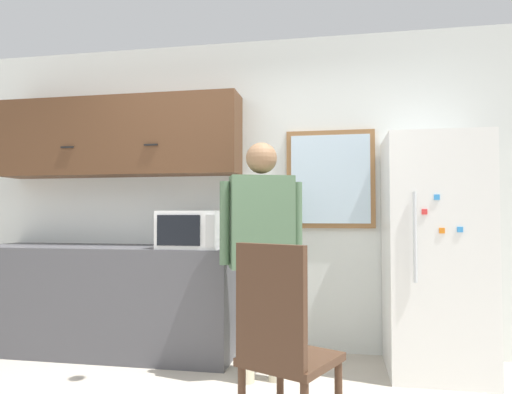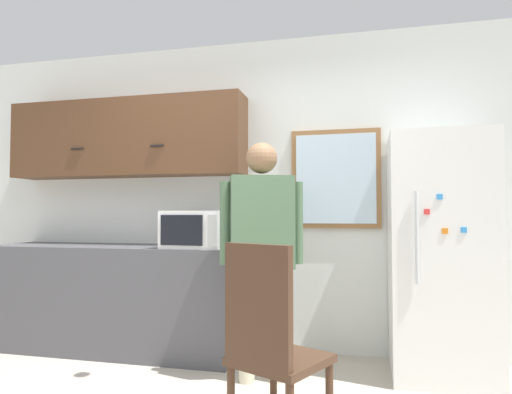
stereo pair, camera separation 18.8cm
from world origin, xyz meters
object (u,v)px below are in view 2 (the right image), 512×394
object	(u,v)px
chair	(270,341)
microwave	(196,229)
refrigerator	(440,255)
person	(262,235)

from	to	relation	value
chair	microwave	bearing A→B (deg)	-30.15
microwave	chair	distance (m)	1.61
refrigerator	person	bearing A→B (deg)	-162.02
microwave	person	world-z (taller)	person
microwave	chair	world-z (taller)	microwave
chair	refrigerator	bearing A→B (deg)	-100.82
microwave	person	bearing A→B (deg)	-27.32
microwave	refrigerator	distance (m)	1.86
person	chair	xyz separation A→B (m)	(0.26, -0.94, -0.47)
microwave	chair	bearing A→B (deg)	-55.29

